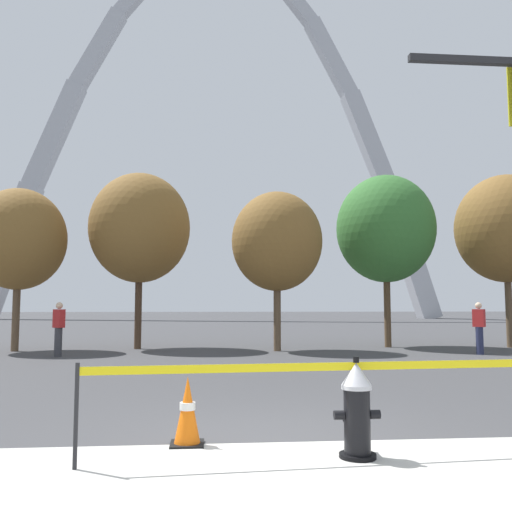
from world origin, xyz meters
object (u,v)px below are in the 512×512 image
at_px(monument_arch, 216,146).
at_px(traffic_cone_by_hydrant, 187,411).
at_px(fire_hydrant, 357,410).
at_px(pedestrian_standing_center, 479,328).
at_px(pedestrian_walking_left, 59,328).

bearing_deg(monument_arch, traffic_cone_by_hydrant, -91.00).
distance_m(fire_hydrant, monument_arch, 58.76).
bearing_deg(traffic_cone_by_hydrant, pedestrian_standing_center, 49.92).
distance_m(fire_hydrant, pedestrian_walking_left, 12.66).
xyz_separation_m(fire_hydrant, pedestrian_walking_left, (-5.86, 11.21, 0.35)).
bearing_deg(traffic_cone_by_hydrant, monument_arch, 89.00).
bearing_deg(monument_arch, fire_hydrant, -89.25).
xyz_separation_m(traffic_cone_by_hydrant, monument_arch, (0.96, 54.87, 19.33)).
bearing_deg(pedestrian_standing_center, fire_hydrant, -122.37).
distance_m(traffic_cone_by_hydrant, monument_arch, 58.19).
relative_size(traffic_cone_by_hydrant, pedestrian_standing_center, 0.46).
distance_m(fire_hydrant, pedestrian_standing_center, 12.73).
bearing_deg(fire_hydrant, pedestrian_walking_left, 117.61).
bearing_deg(fire_hydrant, pedestrian_standing_center, 57.63).
relative_size(traffic_cone_by_hydrant, monument_arch, 0.01).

